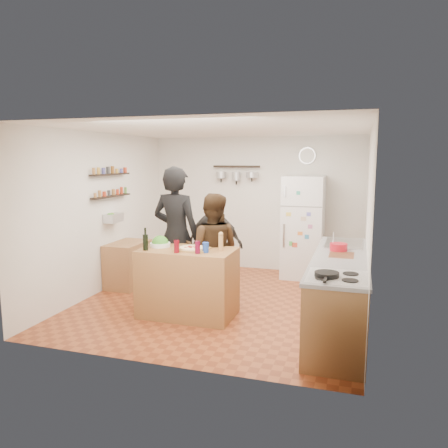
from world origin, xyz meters
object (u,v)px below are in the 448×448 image
(pepper_mill, at_px, (221,243))
(counter_run, at_px, (340,294))
(prep_island, at_px, (188,282))
(salt_canister, at_px, (206,247))
(person_center, at_px, (212,251))
(person_back, at_px, (215,244))
(side_table, at_px, (128,264))
(wall_clock, at_px, (307,156))
(salad_bowl, at_px, (160,245))
(skillet, at_px, (327,274))
(person_left, at_px, (176,235))
(red_bowl, at_px, (339,247))
(wine_bottle, at_px, (145,242))
(fridge, at_px, (303,227))

(pepper_mill, xyz_separation_m, counter_run, (1.52, 0.07, -0.56))
(prep_island, xyz_separation_m, counter_run, (1.97, 0.12, -0.01))
(pepper_mill, distance_m, counter_run, 1.62)
(salt_canister, height_order, person_center, person_center)
(prep_island, distance_m, person_back, 1.13)
(person_back, distance_m, side_table, 1.55)
(wall_clock, bearing_deg, counter_run, -74.08)
(person_center, bearing_deg, salad_bowl, 24.61)
(salad_bowl, distance_m, skillet, 2.47)
(skillet, bearing_deg, salad_bowl, 158.10)
(side_table, bearing_deg, salt_canister, -32.14)
(person_left, relative_size, wall_clock, 6.65)
(red_bowl, xyz_separation_m, side_table, (-3.39, 0.53, -0.60))
(pepper_mill, relative_size, skillet, 0.81)
(wine_bottle, distance_m, person_left, 0.71)
(skillet, distance_m, side_table, 3.87)
(salt_canister, bearing_deg, side_table, 147.86)
(counter_run, distance_m, fridge, 2.46)
(person_left, xyz_separation_m, wall_clock, (1.59, 2.27, 1.15))
(salad_bowl, relative_size, person_left, 0.14)
(prep_island, xyz_separation_m, wall_clock, (1.22, 2.75, 1.69))
(prep_island, bearing_deg, person_center, 65.01)
(person_center, relative_size, skillet, 6.60)
(pepper_mill, height_order, salt_canister, pepper_mill)
(pepper_mill, bearing_deg, prep_island, -173.66)
(side_table, bearing_deg, fridge, 27.93)
(wine_bottle, height_order, side_table, wine_bottle)
(salt_canister, distance_m, person_back, 1.25)
(side_table, bearing_deg, skillet, -29.15)
(prep_island, xyz_separation_m, person_center, (0.20, 0.43, 0.36))
(salt_canister, xyz_separation_m, fridge, (0.92, 2.54, -0.08))
(red_bowl, xyz_separation_m, wall_clock, (-0.70, 2.28, 1.18))
(person_back, bearing_deg, salad_bowl, 71.29)
(salad_bowl, bearing_deg, wall_clock, 58.73)
(salt_canister, height_order, person_left, person_left)
(salad_bowl, xyz_separation_m, side_table, (-1.05, 0.94, -0.57))
(salad_bowl, height_order, skillet, skillet)
(pepper_mill, height_order, fridge, fridge)
(pepper_mill, bearing_deg, counter_run, 2.59)
(salad_bowl, relative_size, salt_canister, 2.09)
(skillet, height_order, fridge, fridge)
(red_bowl, bearing_deg, counter_run, -81.81)
(counter_run, relative_size, red_bowl, 11.78)
(salt_canister, distance_m, fridge, 2.70)
(counter_run, height_order, fridge, fridge)
(skillet, bearing_deg, salt_canister, 154.45)
(pepper_mill, height_order, person_back, person_back)
(salad_bowl, bearing_deg, side_table, 138.11)
(prep_island, distance_m, wine_bottle, 0.78)
(person_center, height_order, counter_run, person_center)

